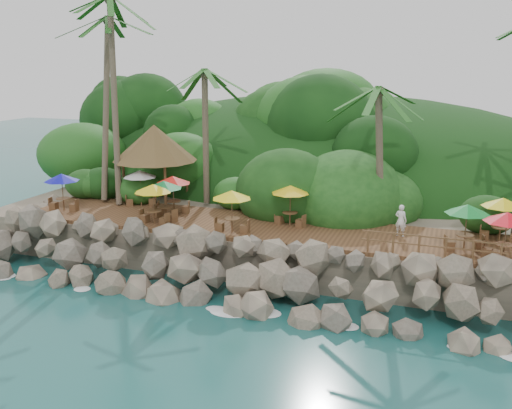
% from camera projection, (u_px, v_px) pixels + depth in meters
% --- Properties ---
extents(ground, '(140.00, 140.00, 0.00)m').
position_uv_depth(ground, '(210.00, 312.00, 24.68)').
color(ground, '#19514F').
rests_on(ground, ground).
extents(land_base, '(32.00, 25.20, 2.10)m').
position_uv_depth(land_base, '(304.00, 204.00, 39.05)').
color(land_base, gray).
rests_on(land_base, ground).
extents(jungle_hill, '(44.80, 28.00, 15.40)m').
position_uv_depth(jungle_hill, '(328.00, 196.00, 46.17)').
color(jungle_hill, '#143811').
rests_on(jungle_hill, ground).
extents(seawall, '(29.00, 4.00, 2.30)m').
position_uv_depth(seawall, '(227.00, 271.00, 26.23)').
color(seawall, gray).
rests_on(seawall, ground).
extents(terrace, '(26.00, 5.00, 0.20)m').
position_uv_depth(terrace, '(256.00, 227.00, 29.63)').
color(terrace, brown).
rests_on(terrace, land_base).
extents(jungle_foliage, '(44.00, 16.00, 12.00)m').
position_uv_depth(jungle_foliage, '(300.00, 223.00, 38.39)').
color(jungle_foliage, '#143811').
rests_on(jungle_foliage, ground).
extents(foam_line, '(25.20, 0.80, 0.06)m').
position_uv_depth(foam_line, '(213.00, 308.00, 24.95)').
color(foam_line, white).
rests_on(foam_line, ground).
extents(palms, '(31.61, 7.54, 13.15)m').
position_uv_depth(palms, '(301.00, 39.00, 29.28)').
color(palms, brown).
rests_on(palms, ground).
extents(palapa, '(5.12, 5.12, 4.60)m').
position_uv_depth(palapa, '(155.00, 143.00, 34.38)').
color(palapa, brown).
rests_on(palapa, ground).
extents(dining_clusters, '(25.16, 5.17, 2.14)m').
position_uv_depth(dining_clusters, '(255.00, 193.00, 28.88)').
color(dining_clusters, brown).
rests_on(dining_clusters, terrace).
extents(railing, '(6.10, 0.10, 1.00)m').
position_uv_depth(railing, '(432.00, 245.00, 24.43)').
color(railing, brown).
rests_on(railing, terrace).
extents(waiter, '(0.66, 0.53, 1.58)m').
position_uv_depth(waiter, '(401.00, 220.00, 27.52)').
color(waiter, white).
rests_on(waiter, terrace).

